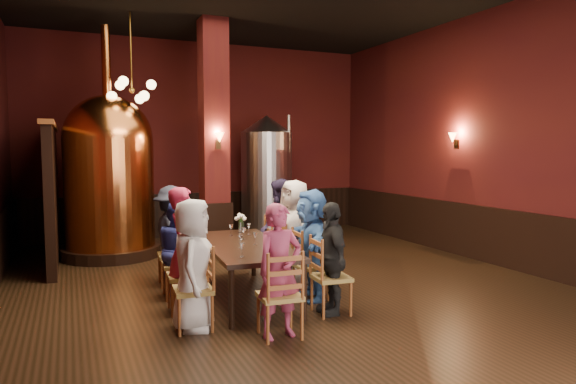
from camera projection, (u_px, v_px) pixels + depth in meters
name	position (u px, v px, depth m)	size (l,w,h in m)	color
room	(284.00, 134.00, 7.48)	(10.00, 10.02, 4.50)	black
wainscot_right	(488.00, 235.00, 9.19)	(0.08, 9.90, 1.00)	black
wainscot_back	(203.00, 214.00, 12.17)	(7.90, 0.08, 1.00)	black
column	(214.00, 138.00, 9.93)	(0.58, 0.58, 4.50)	#4C1510
partition	(52.00, 195.00, 9.24)	(0.22, 3.50, 2.40)	black
pendant_cluster	(132.00, 90.00, 9.36)	(0.90, 0.90, 1.70)	#A57226
sconce_wall	(457.00, 140.00, 9.75)	(0.20, 0.20, 0.36)	black
sconce_column	(218.00, 140.00, 9.66)	(0.20, 0.20, 0.36)	black
dining_table	(244.00, 248.00, 6.98)	(1.17, 2.47, 0.75)	black
chair_0	(193.00, 289.00, 5.78)	(0.46, 0.46, 0.92)	brown
person_0	(193.00, 265.00, 5.76)	(0.73, 0.47, 1.48)	silver
chair_1	(185.00, 275.00, 6.42)	(0.46, 0.46, 0.92)	brown
person_1	(184.00, 250.00, 6.39)	(0.57, 0.38, 1.57)	maroon
chair_2	(178.00, 264.00, 7.04)	(0.46, 0.46, 0.92)	brown
person_2	(178.00, 250.00, 7.02)	(0.64, 0.32, 1.32)	navy
chair_3	(173.00, 255.00, 7.67)	(0.46, 0.46, 0.92)	brown
person_3	(172.00, 236.00, 7.64)	(0.97, 0.56, 1.49)	#1D202C
chair_4	(331.00, 277.00, 6.34)	(0.46, 0.46, 0.92)	brown
person_4	(331.00, 258.00, 6.32)	(0.82, 0.34, 1.39)	black
chair_5	(311.00, 265.00, 6.97)	(0.46, 0.46, 0.92)	brown
person_5	(311.00, 244.00, 6.94)	(1.39, 0.44, 1.50)	#3B6AB1
chair_6	(295.00, 256.00, 7.59)	(0.46, 0.46, 0.92)	brown
person_6	(295.00, 233.00, 7.56)	(0.77, 0.50, 1.58)	silver
chair_7	(280.00, 247.00, 8.22)	(0.46, 0.46, 0.92)	brown
person_7	(280.00, 228.00, 8.19)	(0.76, 0.37, 1.56)	#211A34
chair_8	(280.00, 295.00, 5.54)	(0.46, 0.46, 0.92)	brown
person_8	(280.00, 271.00, 5.52)	(0.53, 0.35, 1.46)	#983255
copper_kettle	(109.00, 174.00, 9.61)	(1.99, 1.99, 4.29)	black
steel_vessel	(267.00, 177.00, 11.63)	(1.51, 1.51, 2.78)	#B2B2B7
rose_vase	(241.00, 220.00, 7.88)	(0.18, 0.18, 0.30)	white
wine_glass_0	(255.00, 238.00, 6.89)	(0.07, 0.07, 0.17)	white
wine_glass_1	(231.00, 230.00, 7.59)	(0.07, 0.07, 0.17)	white
wine_glass_2	(244.00, 234.00, 7.29)	(0.07, 0.07, 0.17)	white
wine_glass_3	(241.00, 242.00, 6.64)	(0.07, 0.07, 0.17)	white
wine_glass_4	(242.00, 250.00, 6.10)	(0.07, 0.07, 0.17)	white
wine_glass_5	(249.00, 229.00, 7.71)	(0.07, 0.07, 0.17)	white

